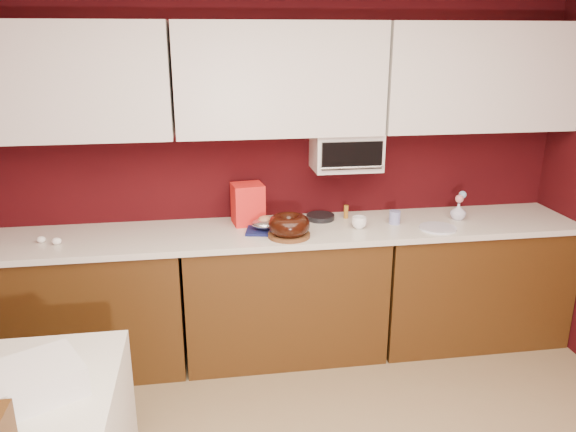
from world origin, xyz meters
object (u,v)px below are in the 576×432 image
at_px(bundt_cake, 289,225).
at_px(foil_ham_nest, 265,224).
at_px(pandoro_box, 248,204).
at_px(toaster_oven, 346,151).
at_px(blue_jar, 395,217).
at_px(flower_vase, 458,210).
at_px(newspaper_stack, 33,381).
at_px(coffee_mug, 359,221).

xyz_separation_m(bundt_cake, foil_ham_nest, (-0.14, 0.12, -0.03)).
bearing_deg(pandoro_box, foil_ham_nest, -72.00).
distance_m(toaster_oven, bundt_cake, 0.67).
height_order(pandoro_box, blue_jar, pandoro_box).
xyz_separation_m(blue_jar, flower_vase, (0.46, 0.02, 0.02)).
distance_m(bundt_cake, newspaper_stack, 1.76).
distance_m(toaster_oven, flower_vase, 0.89).
xyz_separation_m(toaster_oven, blue_jar, (0.31, -0.17, -0.43)).
distance_m(foil_ham_nest, blue_jar, 0.89).
bearing_deg(newspaper_stack, coffee_mug, 38.45).
xyz_separation_m(bundt_cake, newspaper_stack, (-1.22, -1.25, -0.17)).
height_order(toaster_oven, newspaper_stack, toaster_oven).
distance_m(foil_ham_nest, flower_vase, 1.35).
relative_size(toaster_oven, bundt_cake, 1.71).
bearing_deg(foil_ham_nest, toaster_oven, 19.22).
relative_size(bundt_cake, flower_vase, 2.04).
bearing_deg(coffee_mug, newspaper_stack, -141.55).
xyz_separation_m(toaster_oven, newspaper_stack, (-1.65, -1.58, -0.56)).
bearing_deg(foil_ham_nest, newspaper_stack, -128.08).
height_order(foil_ham_nest, blue_jar, blue_jar).
relative_size(foil_ham_nest, newspaper_stack, 0.50).
relative_size(bundt_cake, coffee_mug, 2.78).
xyz_separation_m(bundt_cake, blue_jar, (0.75, 0.15, -0.04)).
distance_m(foil_ham_nest, newspaper_stack, 1.75).
distance_m(bundt_cake, blue_jar, 0.76).
xyz_separation_m(foil_ham_nest, newspaper_stack, (-1.08, -1.38, -0.14)).
xyz_separation_m(toaster_oven, pandoro_box, (-0.67, -0.01, -0.34)).
relative_size(foil_ham_nest, pandoro_box, 0.64).
xyz_separation_m(coffee_mug, flower_vase, (0.73, 0.08, 0.02)).
xyz_separation_m(flower_vase, newspaper_stack, (-2.43, -1.43, -0.15)).
height_order(toaster_oven, bundt_cake, toaster_oven).
distance_m(foil_ham_nest, pandoro_box, 0.22).
bearing_deg(blue_jar, pandoro_box, 170.79).
bearing_deg(bundt_cake, toaster_oven, 36.41).
bearing_deg(blue_jar, foil_ham_nest, -178.06).
distance_m(bundt_cake, coffee_mug, 0.49).
bearing_deg(flower_vase, toaster_oven, 169.18).
bearing_deg(foil_ham_nest, blue_jar, 1.94).
height_order(toaster_oven, blue_jar, toaster_oven).
bearing_deg(newspaper_stack, flower_vase, 30.50).
bearing_deg(toaster_oven, bundt_cake, -143.59).
bearing_deg(foil_ham_nest, pandoro_box, 115.95).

